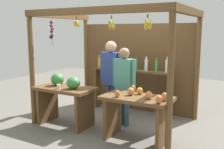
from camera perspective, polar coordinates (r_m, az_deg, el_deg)
name	(u,v)px	position (r m, az deg, el deg)	size (l,w,h in m)	color
ground_plane	(116,121)	(5.62, 0.95, -10.01)	(12.00, 12.00, 0.00)	slate
market_stall	(126,56)	(5.69, 2.96, 3.96)	(2.93, 1.98, 2.26)	brown
fruit_counter_left	(65,94)	(5.30, -10.09, -4.20)	(1.18, 0.64, 1.02)	brown
fruit_counter_right	(137,108)	(4.51, 5.47, -7.31)	(1.18, 0.65, 0.91)	brown
bottle_shelf_unit	(131,78)	(6.02, 4.15, -0.74)	(1.87, 0.22, 1.36)	brown
vendor_man	(111,74)	(5.37, -0.25, 0.18)	(0.48, 0.23, 1.67)	#464368
vendor_woman	(124,80)	(5.14, 2.61, -1.18)	(0.48, 0.21, 1.55)	#355067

